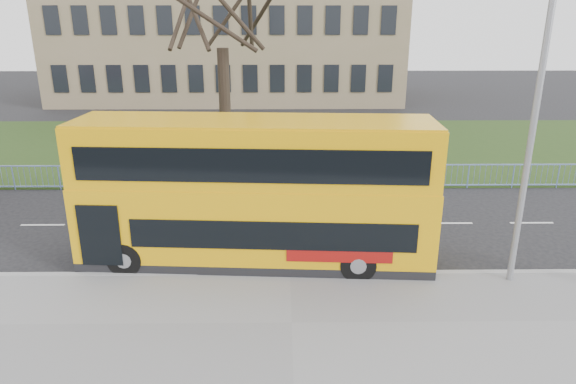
{
  "coord_description": "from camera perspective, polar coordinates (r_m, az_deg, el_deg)",
  "views": [
    {
      "loc": [
        -0.21,
        -14.97,
        7.19
      ],
      "look_at": [
        -0.03,
        1.0,
        1.75
      ],
      "focal_mm": 32.0,
      "sensor_mm": 36.0,
      "label": 1
    }
  ],
  "objects": [
    {
      "name": "kerb",
      "position": [
        15.19,
        0.23,
        -9.15
      ],
      "size": [
        80.0,
        0.2,
        0.14
      ],
      "primitive_type": "cube",
      "color": "gray",
      "rests_on": "ground"
    },
    {
      "name": "grass_verge",
      "position": [
        30.13,
        -0.23,
        5.08
      ],
      "size": [
        80.0,
        15.4,
        0.08
      ],
      "primitive_type": "cube",
      "color": "#243B15",
      "rests_on": "ground"
    },
    {
      "name": "civic_building",
      "position": [
        50.2,
        -6.46,
        18.48
      ],
      "size": [
        30.0,
        15.0,
        14.0
      ],
      "primitive_type": "cube",
      "color": "#7D6F4F",
      "rests_on": "ground"
    },
    {
      "name": "guard_railing",
      "position": [
        22.57,
        -0.08,
        1.69
      ],
      "size": [
        40.0,
        0.12,
        1.1
      ],
      "primitive_type": null,
      "color": "#7896D6",
      "rests_on": "ground"
    },
    {
      "name": "bare_tree",
      "position": [
        25.12,
        -7.39,
        18.1
      ],
      "size": [
        9.61,
        9.61,
        13.73
      ],
      "primitive_type": null,
      "color": "black",
      "rests_on": "grass_verge"
    },
    {
      "name": "yellow_bus",
      "position": [
        15.26,
        -3.67,
        0.28
      ],
      "size": [
        10.59,
        3.13,
        4.38
      ],
      "rotation": [
        0.0,
        0.0,
        -0.06
      ],
      "color": "#EAA709",
      "rests_on": "ground"
    },
    {
      "name": "ground",
      "position": [
        16.61,
        0.15,
        -6.85
      ],
      "size": [
        120.0,
        120.0,
        0.0
      ],
      "primitive_type": "plane",
      "color": "black",
      "rests_on": "ground"
    },
    {
      "name": "street_lamp",
      "position": [
        14.61,
        25.42,
        8.06
      ],
      "size": [
        1.86,
        0.35,
        8.75
      ],
      "rotation": [
        0.0,
        0.0,
        0.09
      ],
      "color": "gray",
      "rests_on": "pavement"
    }
  ]
}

